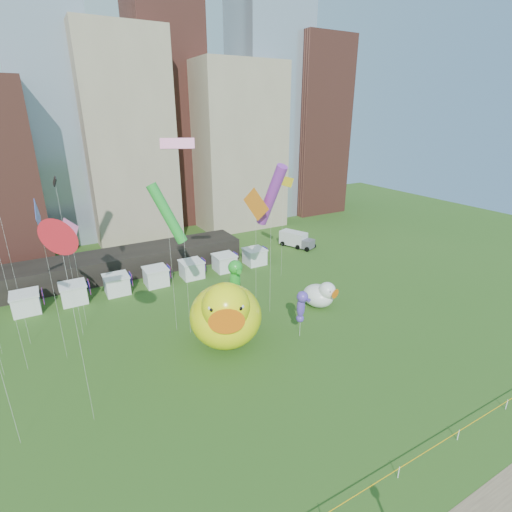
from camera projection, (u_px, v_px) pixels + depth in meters
skyline at (110, 112)px, 64.52m from camera, size 101.00×23.00×68.00m
pavilion at (108, 266)px, 53.19m from camera, size 38.00×6.00×3.20m
vendor_tents at (156, 277)px, 50.82m from camera, size 33.24×2.80×2.40m
big_duck at (226, 313)px, 37.01m from camera, size 9.82×10.70×7.46m
small_duck at (320, 295)px, 44.97m from camera, size 4.19×4.78×3.36m
seahorse_green at (235, 277)px, 42.15m from camera, size 1.77×2.13×6.59m
seahorse_purple at (301, 304)px, 38.20m from camera, size 1.37×1.60×5.10m
box_truck at (296, 239)px, 65.11m from camera, size 4.21×6.24×2.50m
kite_0 at (59, 237)px, 23.72m from camera, size 1.62×2.05×15.61m
kite_1 at (69, 228)px, 37.86m from camera, size 1.40×4.09×11.48m
kite_2 at (55, 183)px, 34.15m from camera, size 0.40×2.16×16.17m
kite_3 at (167, 214)px, 36.16m from camera, size 3.52×2.65×15.59m
kite_4 at (283, 181)px, 49.21m from camera, size 0.60×3.77×13.85m
kite_6 at (256, 206)px, 39.28m from camera, size 1.22×3.23×14.45m
kite_7 at (271, 196)px, 39.43m from camera, size 2.09×4.10×16.90m
kite_9 at (177, 145)px, 33.42m from camera, size 2.89×1.56×19.49m
kite_13 at (39, 219)px, 31.28m from camera, size 0.36×3.27×15.20m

